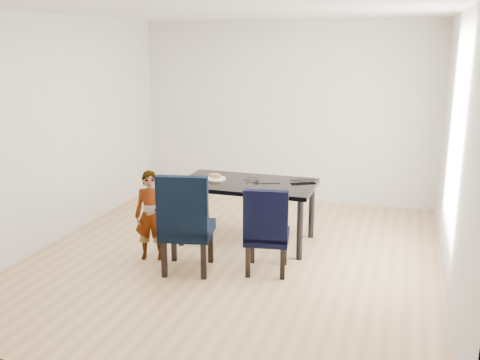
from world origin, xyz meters
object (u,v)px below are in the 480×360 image
(child, at_px, (151,216))
(dining_table, at_px, (247,212))
(plate, at_px, (216,179))
(chair_left, at_px, (187,221))
(chair_right, at_px, (267,229))
(laptop, at_px, (302,180))

(child, bearing_deg, dining_table, 28.00)
(dining_table, bearing_deg, plate, 176.06)
(chair_left, relative_size, plate, 4.58)
(plate, bearing_deg, chair_left, -87.40)
(chair_left, height_order, plate, chair_left)
(dining_table, distance_m, chair_right, 0.91)
(plate, xyz_separation_m, laptop, (1.02, 0.22, 0.01))
(chair_left, height_order, laptop, chair_left)
(chair_left, height_order, child, chair_left)
(laptop, bearing_deg, plate, -18.09)
(laptop, bearing_deg, child, 5.86)
(chair_left, distance_m, child, 0.53)
(dining_table, height_order, laptop, laptop)
(chair_right, height_order, laptop, chair_right)
(dining_table, height_order, chair_right, chair_right)
(child, relative_size, laptop, 3.22)
(dining_table, distance_m, laptop, 0.77)
(child, bearing_deg, chair_left, -33.94)
(laptop, bearing_deg, chair_left, 21.71)
(chair_left, bearing_deg, laptop, 41.10)
(dining_table, height_order, child, child)
(chair_right, height_order, plate, chair_right)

